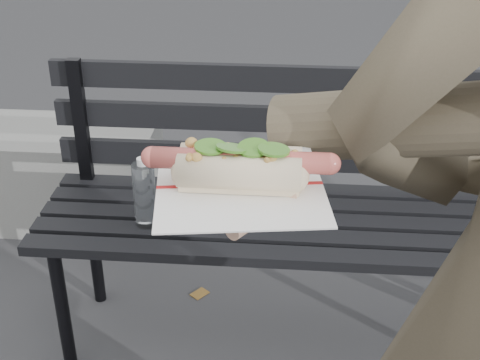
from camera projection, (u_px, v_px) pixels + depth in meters
The scene contains 3 objects.
park_bench at pixel (291, 193), 1.99m from camera, with size 1.50×0.44×0.88m.
concrete_block at pixel (14, 172), 2.80m from camera, with size 1.20×0.40×0.40m, color slate.
held_hotdog at pixel (417, 134), 0.79m from camera, with size 0.64×0.31×0.20m.
Camera 1 is at (0.02, -0.71, 1.51)m, focal length 50.00 mm.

